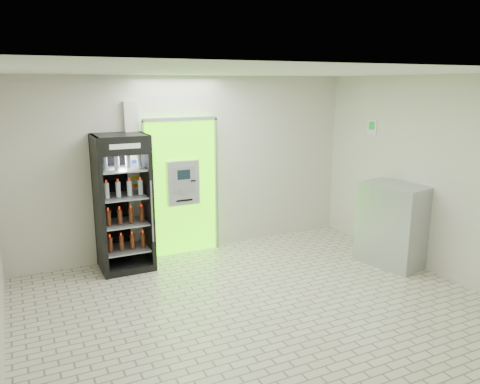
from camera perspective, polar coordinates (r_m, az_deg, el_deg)
ground at (r=6.34m, az=2.25°, el=-13.84°), size 6.00×6.00×0.00m
room_shell at (r=5.74m, az=2.42°, el=2.77°), size 6.00×6.00×6.00m
atm_assembly at (r=7.97m, az=-7.19°, el=0.70°), size 1.30×0.24×2.33m
pillar at (r=7.77m, az=-12.75°, el=1.13°), size 0.22×0.11×2.60m
beverage_cooler at (r=7.49m, az=-14.06°, el=-1.59°), size 0.80×0.76×2.13m
steel_cabinet at (r=7.90m, az=18.14°, el=-3.80°), size 0.88×1.12×1.32m
exit_sign at (r=8.56m, az=15.80°, el=7.62°), size 0.02×0.22×0.26m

